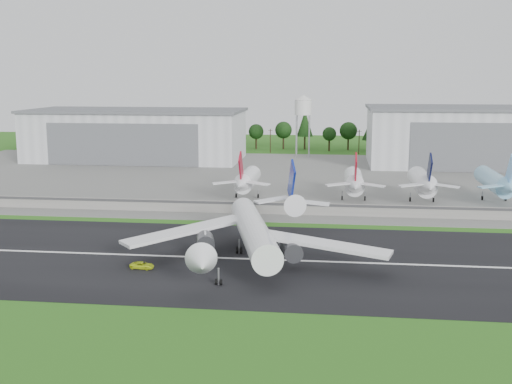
# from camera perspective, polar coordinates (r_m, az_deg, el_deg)

# --- Properties ---
(ground) EXTENTS (600.00, 600.00, 0.00)m
(ground) POSITION_cam_1_polar(r_m,az_deg,el_deg) (125.60, 2.12, -7.39)
(ground) COLOR #276016
(ground) RESTS_ON ground
(runway) EXTENTS (320.00, 60.00, 0.10)m
(runway) POSITION_cam_1_polar(r_m,az_deg,el_deg) (135.12, 2.48, -6.09)
(runway) COLOR black
(runway) RESTS_ON ground
(runway_centerline) EXTENTS (220.00, 1.00, 0.02)m
(runway_centerline) POSITION_cam_1_polar(r_m,az_deg,el_deg) (135.10, 2.48, -6.07)
(runway_centerline) COLOR white
(runway_centerline) RESTS_ON runway
(apron) EXTENTS (320.00, 150.00, 0.10)m
(apron) POSITION_cam_1_polar(r_m,az_deg,el_deg) (242.47, 4.56, 1.22)
(apron) COLOR slate
(apron) RESTS_ON ground
(blast_fence) EXTENTS (240.00, 0.61, 3.50)m
(blast_fence) POSITION_cam_1_polar(r_m,az_deg,el_deg) (178.27, 3.64, -1.49)
(blast_fence) COLOR gray
(blast_fence) RESTS_ON ground
(hangar_west) EXTENTS (97.00, 44.00, 23.20)m
(hangar_west) POSITION_cam_1_polar(r_m,az_deg,el_deg) (299.27, -10.56, 5.04)
(hangar_west) COLOR silver
(hangar_west) RESTS_ON ground
(hangar_east) EXTENTS (102.00, 47.00, 25.20)m
(hangar_east) POSITION_cam_1_polar(r_m,az_deg,el_deg) (292.61, 19.88, 4.68)
(hangar_east) COLOR silver
(hangar_east) RESTS_ON ground
(water_tower) EXTENTS (8.40, 8.40, 29.40)m
(water_tower) POSITION_cam_1_polar(r_m,az_deg,el_deg) (304.93, 4.22, 7.71)
(water_tower) COLOR #99999E
(water_tower) RESTS_ON ground
(utility_poles) EXTENTS (230.00, 3.00, 12.00)m
(utility_poles) POSITION_cam_1_polar(r_m,az_deg,el_deg) (321.68, 5.19, 3.44)
(utility_poles) COLOR black
(utility_poles) RESTS_ON ground
(treeline) EXTENTS (320.00, 16.00, 22.00)m
(treeline) POSITION_cam_1_polar(r_m,az_deg,el_deg) (336.57, 5.27, 3.74)
(treeline) COLOR black
(treeline) RESTS_ON ground
(main_airliner) EXTENTS (55.64, 58.65, 18.17)m
(main_airliner) POSITION_cam_1_polar(r_m,az_deg,el_deg) (134.07, -0.29, -4.06)
(main_airliner) COLOR white
(main_airliner) RESTS_ON runway
(ground_vehicle) EXTENTS (5.02, 2.64, 1.35)m
(ground_vehicle) POSITION_cam_1_polar(r_m,az_deg,el_deg) (131.07, -10.09, -6.43)
(ground_vehicle) COLOR #BFD318
(ground_vehicle) RESTS_ON runway
(parked_jet_red_a) EXTENTS (7.36, 31.29, 16.54)m
(parked_jet_red_a) POSITION_cam_1_polar(r_m,az_deg,el_deg) (200.25, -0.85, 1.07)
(parked_jet_red_a) COLOR white
(parked_jet_red_a) RESTS_ON ground
(parked_jet_red_b) EXTENTS (7.36, 31.29, 16.70)m
(parked_jet_red_b) POSITION_cam_1_polar(r_m,az_deg,el_deg) (198.50, 8.71, 0.91)
(parked_jet_red_b) COLOR silver
(parked_jet_red_b) RESTS_ON ground
(parked_jet_navy) EXTENTS (7.36, 31.29, 16.90)m
(parked_jet_navy) POSITION_cam_1_polar(r_m,az_deg,el_deg) (200.21, 14.64, 0.83)
(parked_jet_navy) COLOR white
(parked_jet_navy) RESTS_ON ground
(parked_jet_skyblue) EXTENTS (7.36, 37.29, 16.68)m
(parked_jet_skyblue) POSITION_cam_1_polar(r_m,az_deg,el_deg) (209.25, 20.57, 0.83)
(parked_jet_skyblue) COLOR #85C4E6
(parked_jet_skyblue) RESTS_ON ground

